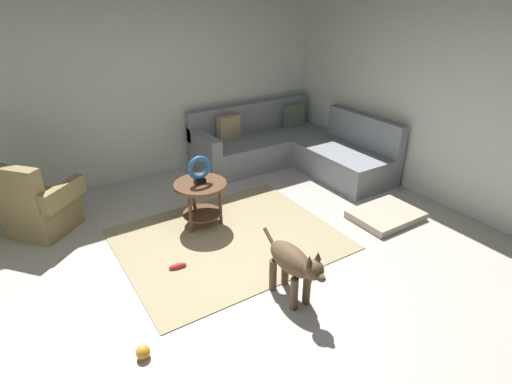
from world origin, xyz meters
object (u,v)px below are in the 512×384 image
object	(u,v)px
side_table	(201,193)
dog_toy_bone	(178,266)
torus_sculpture	(199,169)
dog	(293,264)
dog_bed_mat	(386,215)
dog_toy_rope	(310,274)
armchair	(38,207)
dog_toy_ball	(143,352)
sectional_couch	(290,149)

from	to	relation	value
side_table	dog_toy_bone	size ratio (longest dim) A/B	3.33
side_table	torus_sculpture	distance (m)	0.29
dog	dog_bed_mat	bearing A→B (deg)	-164.41
side_table	dog_toy_rope	distance (m)	1.56
torus_sculpture	dog_bed_mat	size ratio (longest dim) A/B	0.41
armchair	dog_toy_rope	size ratio (longest dim) A/B	5.84
side_table	dog_toy_ball	world-z (taller)	side_table
armchair	dog_toy_ball	world-z (taller)	armchair
dog	dog_toy_rope	distance (m)	0.52
dog_toy_ball	dog_toy_rope	distance (m)	1.69
dog_bed_mat	dog_toy_ball	xyz separation A→B (m)	(-3.16, -0.46, 0.01)
torus_sculpture	dog_toy_bone	bearing A→B (deg)	-132.41
dog_toy_ball	dog_toy_rope	size ratio (longest dim) A/B	0.64
armchair	side_table	bearing A→B (deg)	21.55
dog_toy_rope	armchair	bearing A→B (deg)	132.16
side_table	armchair	bearing A→B (deg)	152.51
dog_bed_mat	torus_sculpture	bearing A→B (deg)	151.05
torus_sculpture	dog	size ratio (longest dim) A/B	0.38
sectional_couch	torus_sculpture	world-z (taller)	sectional_couch
dog_toy_bone	dog_toy_rope	bearing A→B (deg)	-37.45
dog_bed_mat	sectional_couch	bearing A→B (deg)	89.84
sectional_couch	side_table	distance (m)	2.13
dog_toy_ball	sectional_couch	bearing A→B (deg)	37.18
dog_toy_bone	dog	bearing A→B (deg)	-53.81
sectional_couch	side_table	world-z (taller)	sectional_couch
dog_bed_mat	dog	bearing A→B (deg)	-163.69
dog_toy_rope	dog_toy_bone	size ratio (longest dim) A/B	0.95
side_table	dog_toy_ball	size ratio (longest dim) A/B	5.48
dog	dog_toy_bone	world-z (taller)	dog
dog	dog_toy_rope	bearing A→B (deg)	-156.08
armchair	dog_bed_mat	size ratio (longest dim) A/B	1.25
armchair	dog	world-z (taller)	armchair
dog_bed_mat	dog_toy_bone	world-z (taller)	dog_bed_mat
dog_toy_rope	dog	bearing A→B (deg)	-155.37
sectional_couch	dog_toy_rope	bearing A→B (deg)	-122.57
torus_sculpture	armchair	bearing A→B (deg)	152.51
side_table	dog_toy_rope	xyz separation A→B (m)	(0.45, -1.44, -0.39)
sectional_couch	dog	xyz separation A→B (m)	(-1.82, -2.47, 0.09)
sectional_couch	side_table	size ratio (longest dim) A/B	3.75
dog_bed_mat	dog_toy_ball	distance (m)	3.20
side_table	dog_toy_bone	xyz separation A→B (m)	(-0.59, -0.64, -0.39)
sectional_couch	armchair	distance (m)	3.54
armchair	dog_toy_bone	xyz separation A→B (m)	(1.02, -1.48, -0.29)
side_table	dog_bed_mat	world-z (taller)	side_table
armchair	dog_toy_ball	bearing A→B (deg)	-31.97
sectional_couch	dog_bed_mat	bearing A→B (deg)	-90.16
dog_toy_bone	armchair	bearing A→B (deg)	124.59
side_table	dog_toy_bone	distance (m)	0.95
torus_sculpture	dog_toy_rope	world-z (taller)	torus_sculpture
dog_toy_ball	dog_toy_bone	xyz separation A→B (m)	(0.65, 0.88, -0.02)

